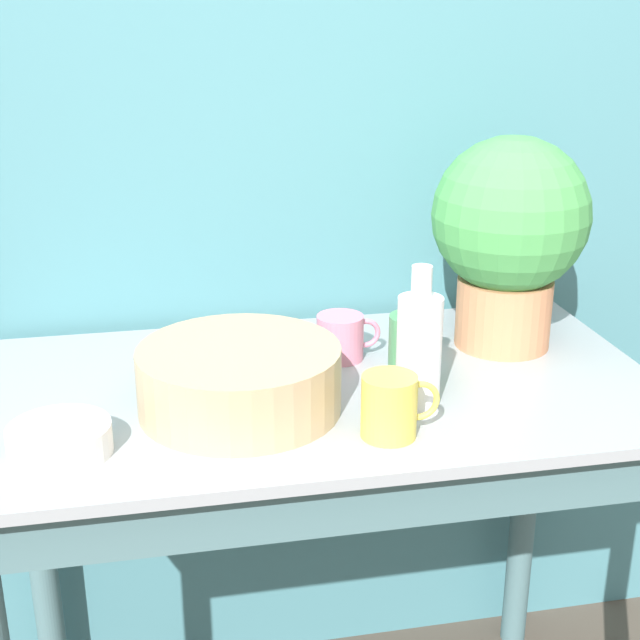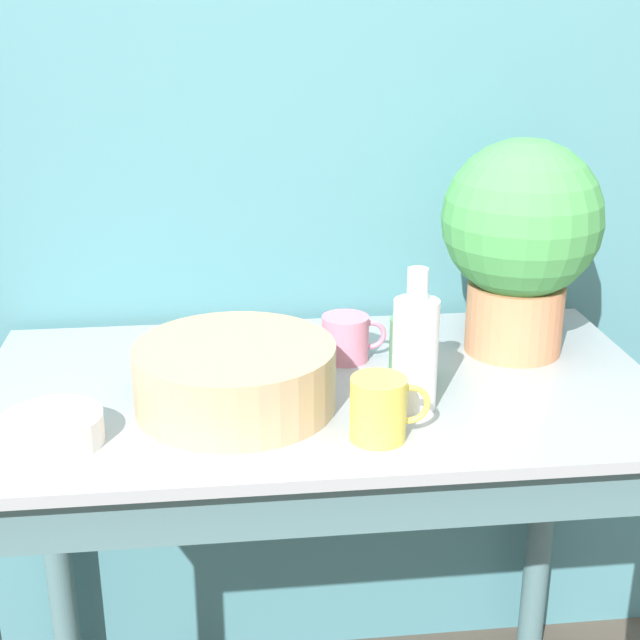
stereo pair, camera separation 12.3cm
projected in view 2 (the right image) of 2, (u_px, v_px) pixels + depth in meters
wall_back at (299, 163)px, 1.83m from camera, size 6.00×0.05×2.40m
counter_table at (321, 483)px, 1.63m from camera, size 1.21×0.67×0.88m
potted_plant at (521, 234)px, 1.65m from camera, size 0.30×0.30×0.41m
bowl_wash_large at (235, 376)px, 1.48m from camera, size 0.34×0.34×0.11m
bottle_tall at (415, 351)px, 1.46m from camera, size 0.08×0.08×0.24m
bottle_short at (413, 349)px, 1.56m from camera, size 0.08×0.08×0.16m
mug_pink at (346, 338)px, 1.67m from camera, size 0.12×0.09×0.09m
mug_yellow at (380, 409)px, 1.37m from camera, size 0.13×0.09×0.10m
bowl_small_enamel_white at (53, 429)px, 1.37m from camera, size 0.16×0.16×0.05m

